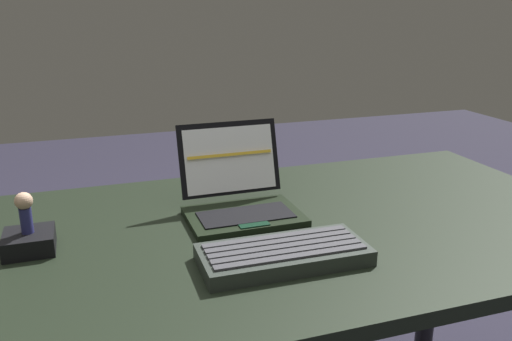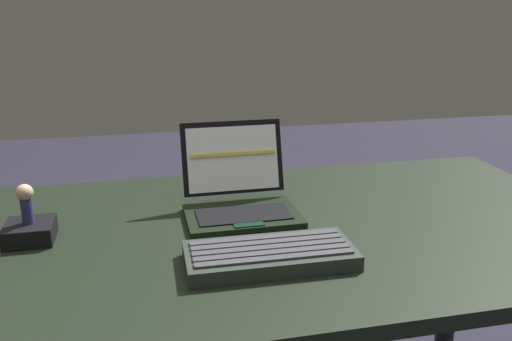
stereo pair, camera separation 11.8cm
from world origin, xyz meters
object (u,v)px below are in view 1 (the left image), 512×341
object	(u,v)px
external_keyboard	(284,254)
laptop_front	(239,197)
figurine	(25,209)
figurine_stand	(29,242)

from	to	relation	value
external_keyboard	laptop_front	bearing A→B (deg)	92.14
laptop_front	figurine	bearing A→B (deg)	-173.73
external_keyboard	figurine_stand	size ratio (longest dim) A/B	3.34
external_keyboard	figurine_stand	xyz separation A→B (m)	(-0.45, 0.20, 0.00)
laptop_front	external_keyboard	bearing A→B (deg)	-87.86
figurine_stand	figurine	size ratio (longest dim) A/B	1.15
laptop_front	external_keyboard	xyz separation A→B (m)	(0.01, -0.25, -0.02)
figurine	figurine_stand	bearing A→B (deg)	-90.00
external_keyboard	figurine_stand	distance (m)	0.49
laptop_front	figurine_stand	bearing A→B (deg)	-173.73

